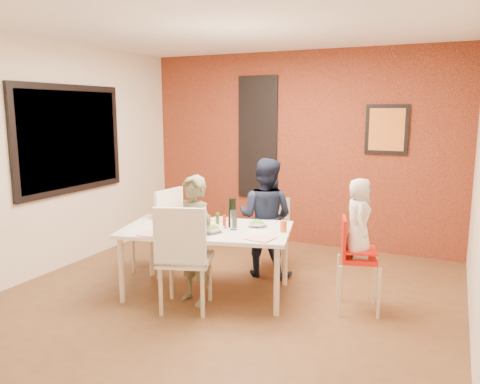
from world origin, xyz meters
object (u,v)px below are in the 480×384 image
at_px(high_chair, 354,255).
at_px(child_near, 194,240).
at_px(dining_table, 207,234).
at_px(chair_far, 272,230).
at_px(wine_bottle, 232,213).
at_px(chair_near, 183,253).
at_px(paper_towel_roll, 192,214).
at_px(child_far, 265,217).
at_px(toddler, 359,218).
at_px(chair_left, 162,226).

height_order(high_chair, child_near, child_near).
bearing_deg(dining_table, chair_far, 72.27).
distance_m(dining_table, wine_bottle, 0.34).
bearing_deg(chair_near, paper_towel_roll, -87.91).
bearing_deg(child_near, dining_table, 105.78).
bearing_deg(chair_near, high_chair, -171.65).
bearing_deg(high_chair, child_near, 92.86).
relative_size(chair_near, high_chair, 1.15).
xyz_separation_m(child_far, toddler, (1.15, -0.53, 0.22)).
height_order(dining_table, child_far, child_far).
distance_m(chair_near, high_chair, 1.62).
relative_size(wine_bottle, paper_towel_roll, 1.12).
relative_size(chair_near, wine_bottle, 3.44).
bearing_deg(child_far, toddler, 155.09).
bearing_deg(chair_left, chair_far, 127.37).
bearing_deg(paper_towel_roll, chair_left, 149.57).
bearing_deg(paper_towel_roll, toddler, 9.74).
relative_size(chair_near, toddler, 1.40).
bearing_deg(paper_towel_roll, wine_bottle, 26.14).
xyz_separation_m(wine_bottle, paper_towel_roll, (-0.37, -0.18, -0.02)).
distance_m(child_near, toddler, 1.60).
distance_m(dining_table, chair_left, 0.87).
height_order(chair_near, high_chair, chair_near).
xyz_separation_m(child_far, paper_towel_roll, (-0.49, -0.81, 0.16)).
xyz_separation_m(chair_far, child_near, (-0.33, -1.26, 0.16)).
bearing_deg(child_near, chair_left, 160.74).
bearing_deg(dining_table, toddler, 9.58).
distance_m(toddler, paper_towel_roll, 1.66).
bearing_deg(child_far, paper_towel_roll, 58.52).
relative_size(dining_table, toddler, 2.51).
relative_size(chair_near, paper_towel_roll, 3.84).
xyz_separation_m(chair_near, chair_far, (0.30, 1.51, -0.10)).
bearing_deg(chair_left, dining_table, 73.03).
distance_m(dining_table, high_chair, 1.49).
distance_m(dining_table, toddler, 1.53).
relative_size(dining_table, child_far, 1.37).
height_order(dining_table, high_chair, high_chair).
relative_size(chair_left, paper_towel_roll, 3.73).
xyz_separation_m(chair_near, chair_left, (-0.82, 0.84, -0.02)).
xyz_separation_m(dining_table, child_near, (-0.01, -0.25, -0.00)).
bearing_deg(chair_left, child_near, 59.41).
xyz_separation_m(chair_left, wine_bottle, (1.01, -0.19, 0.29)).
bearing_deg(wine_bottle, child_near, -119.21).
bearing_deg(chair_far, wine_bottle, -105.66).
distance_m(chair_near, child_far, 1.32).
height_order(chair_far, child_near, child_near).
bearing_deg(wine_bottle, dining_table, -144.95).
bearing_deg(chair_left, chair_near, 50.57).
height_order(chair_far, paper_towel_roll, paper_towel_roll).
height_order(chair_left, paper_towel_roll, chair_left).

